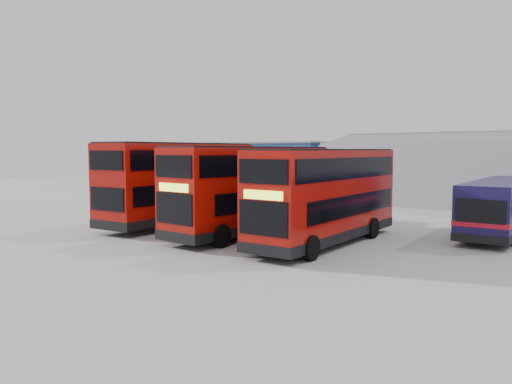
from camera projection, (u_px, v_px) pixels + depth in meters
name	position (u px, v px, depth m)	size (l,w,h in m)	color
ground_plane	(301.00, 231.00, 27.13)	(120.00, 120.00, 0.00)	#A2A29D
office_block	(279.00, 168.00, 49.62)	(12.30, 8.32, 5.12)	navy
double_decker_left	(182.00, 183.00, 29.71)	(3.76, 11.58, 4.82)	#9B0E08
double_decker_centre	(252.00, 191.00, 25.94)	(2.99, 10.90, 4.57)	#9B0E08
double_decker_right	(327.00, 197.00, 23.28)	(2.96, 10.61, 4.45)	#9B0E08
single_decker_blue	(500.00, 208.00, 25.94)	(2.87, 10.51, 2.82)	#0F0D3D
panel_van	(230.00, 183.00, 47.98)	(2.24, 5.06, 2.19)	silver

